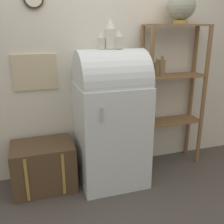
# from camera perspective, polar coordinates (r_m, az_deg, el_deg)

# --- Properties ---
(ground_plane) EXTENTS (12.00, 12.00, 0.00)m
(ground_plane) POSITION_cam_1_polar(r_m,az_deg,el_deg) (3.03, 1.01, -16.19)
(ground_plane) COLOR #4C4742
(wall_back) EXTENTS (7.00, 0.09, 2.70)m
(wall_back) POSITION_cam_1_polar(r_m,az_deg,el_deg) (3.07, -2.43, 11.40)
(wall_back) COLOR silver
(wall_back) RESTS_ON ground_plane
(refrigerator) EXTENTS (0.72, 0.71, 1.50)m
(refrigerator) POSITION_cam_1_polar(r_m,az_deg,el_deg) (2.86, -0.26, -0.90)
(refrigerator) COLOR silver
(refrigerator) RESTS_ON ground_plane
(suitcase_trunk) EXTENTS (0.66, 0.48, 0.52)m
(suitcase_trunk) POSITION_cam_1_polar(r_m,az_deg,el_deg) (3.02, -14.61, -11.30)
(suitcase_trunk) COLOR brown
(suitcase_trunk) RESTS_ON ground_plane
(shelf_unit) EXTENTS (0.78, 0.31, 1.73)m
(shelf_unit) POSITION_cam_1_polar(r_m,az_deg,el_deg) (3.27, 12.81, 5.16)
(shelf_unit) COLOR olive
(shelf_unit) RESTS_ON ground_plane
(globe) EXTENTS (0.31, 0.31, 0.35)m
(globe) POSITION_cam_1_polar(r_m,az_deg,el_deg) (3.21, 14.92, 21.40)
(globe) COLOR #AD8942
(globe) RESTS_ON shelf_unit
(vase_left) EXTENTS (0.08, 0.08, 0.17)m
(vase_left) POSITION_cam_1_polar(r_m,az_deg,el_deg) (2.69, -2.37, 15.21)
(vase_left) COLOR beige
(vase_left) RESTS_ON refrigerator
(vase_center) EXTENTS (0.11, 0.11, 0.30)m
(vase_center) POSITION_cam_1_polar(r_m,az_deg,el_deg) (2.72, -0.32, 16.54)
(vase_center) COLOR silver
(vase_center) RESTS_ON refrigerator
(vase_right) EXTENTS (0.10, 0.10, 0.18)m
(vase_right) POSITION_cam_1_polar(r_m,az_deg,el_deg) (2.73, 1.40, 15.41)
(vase_right) COLOR beige
(vase_right) RESTS_ON refrigerator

